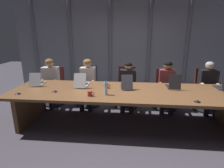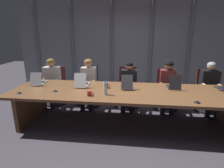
{
  "view_description": "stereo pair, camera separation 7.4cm",
  "coord_description": "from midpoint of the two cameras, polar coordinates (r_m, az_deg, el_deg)",
  "views": [
    {
      "loc": [
        0.05,
        -3.34,
        1.83
      ],
      "look_at": [
        -0.28,
        0.1,
        0.82
      ],
      "focal_mm": 29.24,
      "sensor_mm": 36.0,
      "label": 1
    },
    {
      "loc": [
        0.12,
        -3.33,
        1.83
      ],
      "look_at": [
        -0.28,
        0.1,
        0.82
      ],
      "focal_mm": 29.24,
      "sensor_mm": 36.0,
      "label": 2
    }
  ],
  "objects": [
    {
      "name": "ground_plane",
      "position": [
        3.81,
        4.73,
        -12.55
      ],
      "size": [
        14.62,
        14.62,
        0.0
      ],
      "primitive_type": "plane",
      "color": "#47424C"
    },
    {
      "name": "laptop_right_mid",
      "position": [
        3.85,
        19.16,
        -0.48
      ],
      "size": [
        0.23,
        0.39,
        0.31
      ],
      "rotation": [
        0.0,
        0.0,
        1.59
      ],
      "color": "#2D2D33",
      "rests_on": "conference_table"
    },
    {
      "name": "coffee_mug_far",
      "position": [
        3.25,
        -6.37,
        -2.93
      ],
      "size": [
        0.12,
        0.08,
        0.09
      ],
      "color": "#B2332D",
      "rests_on": "conference_table"
    },
    {
      "name": "laptop_center",
      "position": [
        3.72,
        5.12,
        -0.23
      ],
      "size": [
        0.26,
        0.49,
        0.29
      ],
      "rotation": [
        0.0,
        0.0,
        1.66
      ],
      "color": "#2D2D33",
      "rests_on": "conference_table"
    },
    {
      "name": "water_bottle_primary",
      "position": [
        3.27,
        -1.45,
        -1.41
      ],
      "size": [
        0.07,
        0.07,
        0.26
      ],
      "color": "silver",
      "rests_on": "conference_table"
    },
    {
      "name": "laptop_right_end",
      "position": [
        4.18,
        32.13,
        -0.88
      ],
      "size": [
        0.24,
        0.42,
        0.28
      ],
      "rotation": [
        0.0,
        0.0,
        1.61
      ],
      "color": "#2D2D33",
      "rests_on": "conference_table"
    },
    {
      "name": "laptop_left_end",
      "position": [
        4.24,
        -21.45,
        0.71
      ],
      "size": [
        0.28,
        0.44,
        0.28
      ],
      "rotation": [
        0.0,
        0.0,
        1.69
      ],
      "color": "#A8ADB7",
      "rests_on": "conference_table"
    },
    {
      "name": "conference_mic_middle",
      "position": [
        3.76,
        -26.69,
        -2.41
      ],
      "size": [
        0.11,
        0.11,
        0.03
      ],
      "primitive_type": "cone",
      "color": "black",
      "rests_on": "conference_table"
    },
    {
      "name": "person_left_mid",
      "position": [
        4.47,
        -6.98,
        1.18
      ],
      "size": [
        0.38,
        0.56,
        1.19
      ],
      "rotation": [
        0.0,
        0.0,
        -1.53
      ],
      "color": "silver",
      "rests_on": "ground_plane"
    },
    {
      "name": "person_right_end",
      "position": [
        4.7,
        28.78,
        -0.22
      ],
      "size": [
        0.41,
        0.55,
        1.17
      ],
      "rotation": [
        0.0,
        0.0,
        -1.54
      ],
      "color": "black",
      "rests_on": "ground_plane"
    },
    {
      "name": "office_chair_left_mid",
      "position": [
        4.71,
        -6.63,
        -1.98
      ],
      "size": [
        0.6,
        0.6,
        0.98
      ],
      "rotation": [
        0.0,
        0.0,
        -1.48
      ],
      "color": "#2D2D38",
      "rests_on": "ground_plane"
    },
    {
      "name": "person_right_mid",
      "position": [
        4.43,
        17.5,
        0.25
      ],
      "size": [
        0.38,
        0.56,
        1.17
      ],
      "rotation": [
        0.0,
        0.0,
        -1.63
      ],
      "color": "brown",
      "rests_on": "ground_plane"
    },
    {
      "name": "office_chair_center",
      "position": [
        4.59,
        5.2,
        -2.46
      ],
      "size": [
        0.6,
        0.6,
        0.97
      ],
      "rotation": [
        0.0,
        0.0,
        -1.59
      ],
      "color": "#511E19",
      "rests_on": "ground_plane"
    },
    {
      "name": "office_chair_right_mid",
      "position": [
        4.67,
        16.86,
        -2.95
      ],
      "size": [
        0.6,
        0.6,
        0.93
      ],
      "rotation": [
        0.0,
        0.0,
        -1.58
      ],
      "color": "#511E19",
      "rests_on": "ground_plane"
    },
    {
      "name": "conference_table",
      "position": [
        3.56,
        4.95,
        -4.11
      ],
      "size": [
        4.48,
        1.26,
        0.72
      ],
      "color": "brown",
      "rests_on": "ground_plane"
    },
    {
      "name": "conference_mic_right_side",
      "position": [
        3.25,
        25.7,
        -5.01
      ],
      "size": [
        0.11,
        0.11,
        0.03
      ],
      "primitive_type": "cone",
      "color": "black",
      "rests_on": "conference_table"
    },
    {
      "name": "person_center",
      "position": [
        4.35,
        5.67,
        0.23
      ],
      "size": [
        0.39,
        0.55,
        1.13
      ],
      "rotation": [
        0.0,
        0.0,
        -1.59
      ],
      "color": "black",
      "rests_on": "ground_plane"
    },
    {
      "name": "conference_mic_left_side",
      "position": [
        3.62,
        -16.92,
        -1.99
      ],
      "size": [
        0.11,
        0.11,
        0.03
      ],
      "primitive_type": "cone",
      "color": "black",
      "rests_on": "conference_table"
    },
    {
      "name": "coffee_mug_near",
      "position": [
        3.67,
        -1.29,
        -0.51
      ],
      "size": [
        0.13,
        0.09,
        0.1
      ],
      "color": "#B2332D",
      "rests_on": "conference_table"
    },
    {
      "name": "person_left_end",
      "position": [
        4.79,
        -18.12,
        1.49
      ],
      "size": [
        0.42,
        0.56,
        1.18
      ],
      "rotation": [
        0.0,
        0.0,
        -1.52
      ],
      "color": "silver",
      "rests_on": "ground_plane"
    },
    {
      "name": "office_chair_right_end",
      "position": [
        4.93,
        27.85,
        -3.06
      ],
      "size": [
        0.6,
        0.6,
        0.96
      ],
      "rotation": [
        0.0,
        0.0,
        -1.46
      ],
      "color": "#511E19",
      "rests_on": "ground_plane"
    },
    {
      "name": "laptop_left_mid",
      "position": [
        3.86,
        -8.78,
        0.29
      ],
      "size": [
        0.25,
        0.46,
        0.29
      ],
      "rotation": [
        0.0,
        0.0,
        1.58
      ],
      "color": "#BCBCC1",
      "rests_on": "conference_table"
    },
    {
      "name": "office_chair_left_end",
      "position": [
        5.0,
        -16.81,
        -1.7
      ],
      "size": [
        0.6,
        0.6,
        0.93
      ],
      "rotation": [
        0.0,
        0.0,
        -1.63
      ],
      "color": "#511E19",
      "rests_on": "ground_plane"
    },
    {
      "name": "curtain_backdrop",
      "position": [
        5.93,
        6.08,
        13.06
      ],
      "size": [
        7.31,
        0.17,
        3.02
      ],
      "color": "gray",
      "rests_on": "ground_plane"
    }
  ]
}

